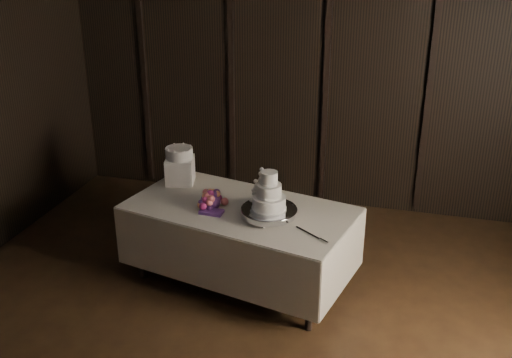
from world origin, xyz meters
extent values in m
cube|color=black|center=(0.00, 3.52, 1.50)|extent=(6.04, 0.04, 3.04)
cube|color=silver|center=(-0.43, 1.56, 0.76)|extent=(2.16, 1.44, 0.01)
cube|color=white|center=(-0.43, 1.56, 0.35)|extent=(1.98, 1.29, 0.71)
cylinder|color=silver|center=(-0.13, 1.42, 0.81)|extent=(0.62, 0.62, 0.09)
cylinder|color=white|center=(-0.13, 1.42, 0.91)|extent=(0.28, 0.28, 0.11)
cylinder|color=white|center=(-0.13, 1.42, 1.02)|extent=(0.21, 0.21, 0.11)
cylinder|color=white|center=(-0.13, 1.42, 1.13)|extent=(0.14, 0.14, 0.11)
cube|color=white|center=(-1.15, 1.95, 0.89)|extent=(0.32, 0.32, 0.25)
cylinder|color=white|center=(-1.15, 1.95, 1.06)|extent=(0.31, 0.31, 0.10)
cube|color=silver|center=(0.24, 1.24, 0.77)|extent=(0.32, 0.23, 0.01)
camera|label=1|loc=(0.98, -3.00, 3.06)|focal=42.00mm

